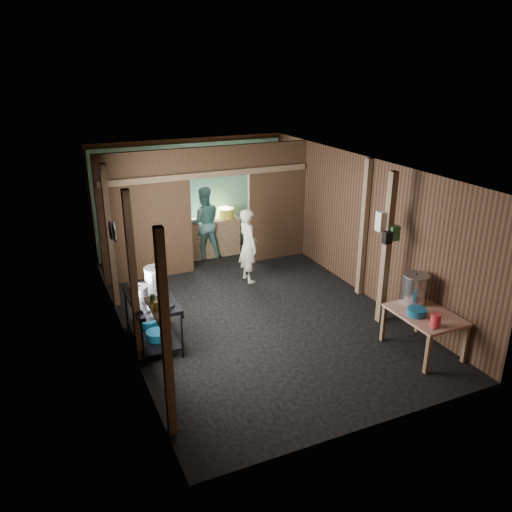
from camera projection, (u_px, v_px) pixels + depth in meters
name	position (u px, v px, depth m)	size (l,w,h in m)	color
floor	(251.00, 309.00, 9.23)	(4.50, 7.00, 0.00)	black
ceiling	(251.00, 166.00, 8.30)	(4.50, 7.00, 0.00)	#464341
wall_back	(190.00, 196.00, 11.75)	(4.50, 0.00, 2.60)	#4D3320
wall_front	(375.00, 334.00, 5.78)	(4.50, 0.00, 2.60)	#4D3320
wall_left	(118.00, 261.00, 7.91)	(0.00, 7.00, 2.60)	#4D3320
wall_right	(361.00, 225.00, 9.62)	(0.00, 7.00, 2.60)	#4D3320
partition_left	(146.00, 217.00, 10.14)	(1.85, 0.10, 2.60)	#4B3521
partition_right	(277.00, 202.00, 11.24)	(1.35, 0.10, 2.60)	#4B3521
partition_header	(219.00, 161.00, 10.38)	(1.30, 0.10, 0.60)	#4B3521
turquoise_panel	(191.00, 198.00, 11.72)	(4.40, 0.06, 2.50)	#68A9A8
back_counter	(212.00, 237.00, 11.71)	(1.20, 0.50, 0.85)	#957C58
wall_clock	(201.00, 170.00, 11.55)	(0.20, 0.20, 0.03)	silver
post_left_a	(166.00, 337.00, 5.72)	(0.10, 0.12, 2.60)	#957C58
post_left_b	(133.00, 279.00, 7.25)	(0.10, 0.12, 2.60)	#957C58
post_left_c	(110.00, 237.00, 8.96)	(0.10, 0.12, 2.60)	#957C58
post_right	(364.00, 229.00, 9.43)	(0.10, 0.12, 2.60)	#957C58
post_free	(386.00, 250.00, 8.36)	(0.12, 0.12, 2.60)	#957C58
cross_beam	(209.00, 174.00, 10.33)	(4.40, 0.12, 0.12)	#957C58
pan_lid_big	(114.00, 232.00, 8.14)	(0.34, 0.34, 0.03)	gray
pan_lid_small	(111.00, 231.00, 8.51)	(0.30, 0.30, 0.03)	black
wall_shelf	(157.00, 310.00, 6.12)	(0.14, 0.80, 0.03)	#957C58
jar_white	(162.00, 314.00, 5.88)	(0.07, 0.07, 0.10)	silver
jar_yellow	(157.00, 305.00, 6.09)	(0.08, 0.08, 0.10)	gold
jar_green	(152.00, 298.00, 6.28)	(0.06, 0.06, 0.10)	#2C6735
bag_white	(384.00, 221.00, 8.24)	(0.22, 0.15, 0.32)	silver
bag_green	(394.00, 233.00, 8.23)	(0.16, 0.12, 0.24)	#2C6735
bag_black	(387.00, 238.00, 8.18)	(0.14, 0.10, 0.20)	black
gas_range	(153.00, 320.00, 8.00)	(0.69, 1.35, 0.80)	black
prep_table	(423.00, 332.00, 7.80)	(0.79, 1.09, 0.64)	tan
stove_pot_large	(155.00, 277.00, 8.18)	(0.34, 0.34, 0.35)	silver
stove_pot_med	(139.00, 293.00, 7.76)	(0.27, 0.27, 0.23)	silver
stove_saucepan	(134.00, 286.00, 8.11)	(0.16, 0.16, 0.10)	silver
frying_pan	(157.00, 307.00, 7.49)	(0.30, 0.52, 0.07)	gray
blue_tub_front	(156.00, 335.00, 7.91)	(0.32, 0.32, 0.13)	#145C83
blue_tub_back	(150.00, 323.00, 8.29)	(0.32, 0.32, 0.13)	#145C83
stock_pot	(415.00, 289.00, 7.98)	(0.41, 0.41, 0.48)	silver
wash_basin	(417.00, 312.00, 7.61)	(0.29, 0.29, 0.11)	#145C83
pink_bucket	(436.00, 320.00, 7.30)	(0.15, 0.15, 0.18)	red
knife	(440.00, 327.00, 7.27)	(0.30, 0.04, 0.01)	silver
yellow_tub	(226.00, 213.00, 11.65)	(0.39, 0.39, 0.22)	gold
cook	(248.00, 246.00, 10.18)	(0.55, 0.36, 1.51)	beige
worker_back	(203.00, 222.00, 11.39)	(0.80, 0.63, 1.66)	#437772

